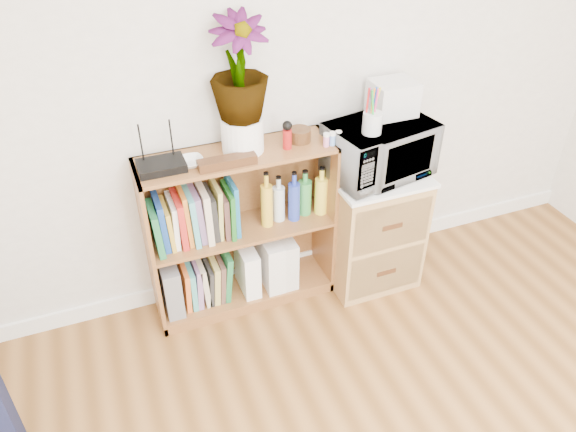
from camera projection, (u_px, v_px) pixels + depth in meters
skirting_board at (292, 261)px, 3.47m from camera, size 4.00×0.02×0.10m
bookshelf at (241, 231)px, 3.01m from camera, size 1.00×0.30×0.95m
wicker_unit at (370, 227)px, 3.25m from camera, size 0.50×0.45×0.70m
microwave at (379, 149)px, 2.94m from camera, size 0.59×0.45×0.29m
pen_cup at (372, 123)px, 2.74m from camera, size 0.10×0.10×0.11m
small_appliance at (393, 98)px, 2.90m from camera, size 0.23×0.19×0.18m
router at (161, 166)px, 2.60m from camera, size 0.22×0.15×0.04m
white_bowl at (190, 162)px, 2.63m from camera, size 0.13×0.13×0.03m
plant_pot at (242, 134)px, 2.71m from camera, size 0.20×0.20×0.17m
potted_plant at (239, 68)px, 2.52m from camera, size 0.27×0.27×0.49m
trinket_box at (227, 162)px, 2.62m from camera, size 0.28×0.07×0.04m
kokeshi_doll at (287, 139)px, 2.75m from camera, size 0.04×0.04×0.10m
wooden_bowl at (300, 135)px, 2.82m from camera, size 0.11×0.11×0.07m
paint_jars at (332, 140)px, 2.79m from camera, size 0.11×0.04×0.05m
file_box at (170, 285)px, 3.04m from camera, size 0.09×0.24×0.31m
magazine_holder_left at (247, 268)px, 3.16m from camera, size 0.09×0.23×0.29m
magazine_holder_mid at (270, 261)px, 3.19m from camera, size 0.10×0.25×0.31m
magazine_holder_right at (284, 258)px, 3.22m from camera, size 0.10×0.25×0.31m
cookbooks at (195, 216)px, 2.85m from camera, size 0.44×0.20×0.30m
liquor_bottles at (301, 192)px, 3.02m from camera, size 0.46×0.07×0.31m
lower_books at (206, 280)px, 3.11m from camera, size 0.28×0.19×0.29m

